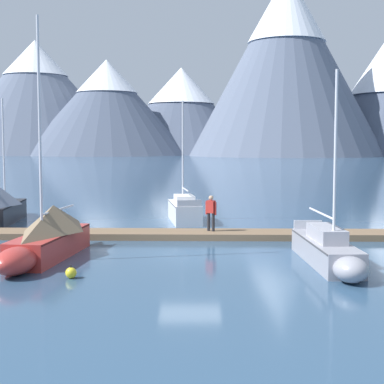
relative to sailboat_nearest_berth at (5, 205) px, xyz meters
name	(u,v)px	position (x,y,z in m)	size (l,w,h in m)	color
ground_plane	(192,253)	(10.64, -9.56, -0.95)	(700.00, 700.00, 0.00)	#2D4C6B
mountain_west_summit	(38,96)	(-57.59, 222.60, 24.34)	(85.67, 85.67, 49.51)	slate
mountain_central_massif	(108,106)	(-23.72, 203.14, 18.77)	(68.03, 68.03, 38.37)	#4C566B
mountain_shoulder_ridge	(183,109)	(6.02, 223.31, 18.77)	(66.48, 66.48, 37.82)	#4C566B
mountain_east_summit	(288,62)	(46.17, 187.64, 34.40)	(73.10, 73.10, 68.31)	slate
dock	(192,234)	(10.64, -5.56, -0.80)	(26.50, 2.66, 0.30)	brown
sailboat_nearest_berth	(5,205)	(0.00, 0.00, 0.00)	(2.10, 7.27, 7.00)	black
sailboat_second_berth	(49,234)	(5.15, -10.61, -0.01)	(2.35, 7.03, 9.11)	#B2332D
sailboat_mid_dock_port	(185,209)	(10.21, 0.59, -0.30)	(2.11, 5.97, 6.89)	white
sailboat_mid_dock_starboard	(330,250)	(15.67, -11.88, -0.38)	(1.53, 6.69, 6.98)	#93939E
person_on_dock	(212,211)	(11.61, -5.48, 0.31)	(0.51, 0.39, 1.69)	#232328
mooring_buoy_channel_marker	(73,273)	(6.73, -13.91, -0.76)	(0.37, 0.37, 0.45)	yellow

